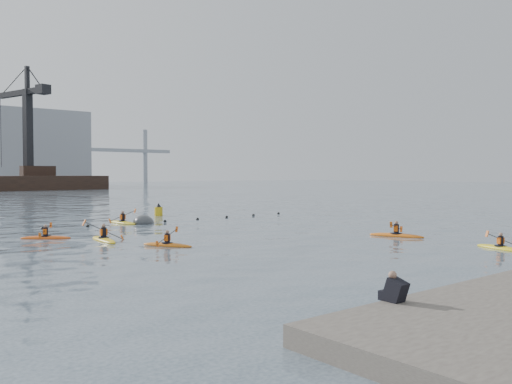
% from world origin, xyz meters
% --- Properties ---
extents(ground, '(400.00, 400.00, 0.00)m').
position_xyz_m(ground, '(0.00, 0.00, 0.00)').
color(ground, '#374451').
rests_on(ground, ground).
extents(float_line, '(33.24, 0.73, 0.24)m').
position_xyz_m(float_line, '(-0.50, 22.53, 0.03)').
color(float_line, black).
rests_on(float_line, ground).
extents(kayaker_0, '(1.85, 2.80, 1.02)m').
position_xyz_m(kayaker_0, '(-2.81, 10.09, 0.09)').
color(kayaker_0, '#C46112').
rests_on(kayaker_0, ground).
extents(kayaker_1, '(1.94, 2.91, 1.05)m').
position_xyz_m(kayaker_1, '(9.18, -1.18, 0.09)').
color(kayaker_1, gold).
rests_on(kayaker_1, ground).
extents(kayaker_2, '(2.61, 2.15, 0.95)m').
position_xyz_m(kayaker_2, '(-6.57, 17.15, 0.09)').
color(kayaker_2, '#DE5114').
rests_on(kayaker_2, ground).
extents(kayaker_3, '(2.33, 3.36, 1.34)m').
position_xyz_m(kayaker_3, '(-4.44, 14.14, 0.10)').
color(kayaker_3, yellow).
rests_on(kayaker_3, ground).
extents(kayaker_4, '(2.10, 3.27, 1.07)m').
position_xyz_m(kayaker_4, '(9.64, 5.25, 0.10)').
color(kayaker_4, orange).
rests_on(kayaker_4, ground).
extents(kayaker_5, '(2.25, 3.33, 1.18)m').
position_xyz_m(kayaker_5, '(0.89, 22.98, 0.10)').
color(kayaker_5, gold).
rests_on(kayaker_5, ground).
extents(mooring_buoy, '(2.84, 2.92, 1.70)m').
position_xyz_m(mooring_buoy, '(2.15, 22.13, 0.00)').
color(mooring_buoy, '#3F4244').
rests_on(mooring_buoy, ground).
extents(nav_buoy, '(0.70, 0.70, 1.27)m').
position_xyz_m(nav_buoy, '(6.50, 27.74, 0.39)').
color(nav_buoy, gold).
rests_on(nav_buoy, ground).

